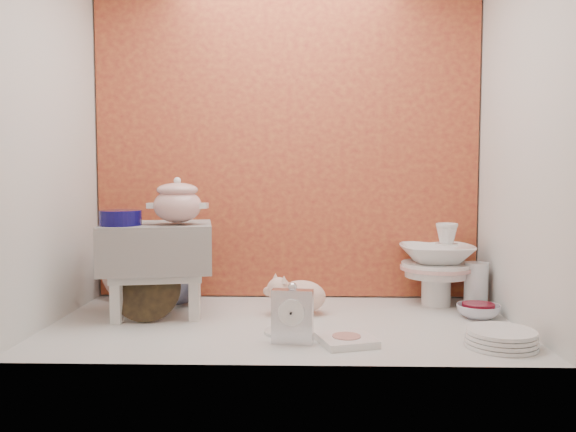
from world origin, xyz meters
The scene contains 17 objects.
ground centered at (0.00, 0.00, 0.00)m, with size 1.80×1.80×0.00m, color silver.
niche_shell centered at (0.00, 0.18, 0.93)m, with size 1.86×1.03×1.53m.
step_stool centered at (-0.52, 0.12, 0.19)m, with size 0.44×0.38×0.38m, color silver, non-canonical shape.
soup_tureen centered at (-0.42, 0.07, 0.48)m, with size 0.23×0.23×0.19m, color white, non-canonical shape.
cobalt_bowl centered at (-0.64, 0.02, 0.41)m, with size 0.16×0.16×0.06m, color #0F0A50.
floral_platter centered at (-0.69, 0.37, 0.18)m, with size 0.38×0.12×0.37m, color beige, non-canonical shape.
blue_white_vase centered at (-0.52, 0.36, 0.14)m, with size 0.26×0.26×0.27m, color silver.
lacquer_tray centered at (-0.55, 0.03, 0.13)m, with size 0.27×0.11×0.26m, color black, non-canonical shape.
mantel_clock centered at (0.04, -0.27, 0.10)m, with size 0.14×0.05×0.21m, color silver.
plush_pig centered at (0.07, 0.14, 0.08)m, with size 0.26×0.18×0.15m, color beige.
teacup_saucer centered at (0.02, -0.14, 0.01)m, with size 0.16×0.16×0.01m, color white.
gold_rim_teacup centered at (0.02, -0.14, 0.06)m, with size 0.11×0.11×0.09m, color white.
lattice_dish centered at (0.23, -0.27, 0.01)m, with size 0.18×0.18×0.02m, color white.
dinner_plate_stack centered at (0.75, -0.29, 0.03)m, with size 0.24×0.24×0.06m, color white.
crystal_bowl centered at (0.79, 0.10, 0.03)m, with size 0.17×0.17×0.05m, color silver.
clear_glass_vase centered at (0.83, 0.26, 0.10)m, with size 0.10×0.10×0.20m, color silver.
porcelain_tower centered at (0.67, 0.33, 0.18)m, with size 0.32×0.32×0.37m, color white, non-canonical shape.
Camera 1 is at (0.08, -2.19, 0.57)m, focal length 35.51 mm.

